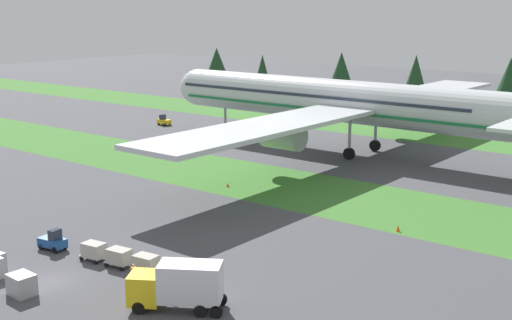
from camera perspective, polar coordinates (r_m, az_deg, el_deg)
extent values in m
plane|color=#47474C|center=(57.15, -17.12, -9.80)|extent=(400.00, 400.00, 0.00)
cube|color=#3D752D|center=(81.48, 3.94, -2.52)|extent=(320.00, 15.91, 0.01)
cube|color=#3D752D|center=(119.41, 15.93, 1.90)|extent=(320.00, 15.91, 0.01)
cylinder|color=silver|center=(102.69, 6.93, 5.02)|extent=(58.00, 6.80, 6.37)
sphere|color=silver|center=(120.38, -4.92, 6.18)|extent=(6.24, 6.24, 6.24)
cube|color=#19703D|center=(102.84, 6.91, 4.40)|extent=(56.59, 6.91, 0.36)
cube|color=#283342|center=(104.48, 5.29, 5.63)|extent=(50.93, 6.81, 0.44)
cube|color=silver|center=(82.41, 0.65, 2.79)|extent=(9.47, 38.94, 0.57)
cylinder|color=#A3A3A8|center=(88.18, 2.28, 2.05)|extent=(5.68, 3.55, 3.50)
cube|color=silver|center=(120.93, 14.06, 5.57)|extent=(9.47, 38.94, 0.57)
cylinder|color=#A3A3A8|center=(116.57, 12.18, 4.37)|extent=(5.68, 3.55, 3.50)
cylinder|color=#A3A3A8|center=(116.65, -2.61, 3.98)|extent=(0.44, 0.44, 6.25)
cylinder|color=black|center=(117.16, -2.60, 2.47)|extent=(1.20, 0.43, 1.20)
cylinder|color=#A3A3A8|center=(97.75, 7.93, 2.26)|extent=(0.44, 0.44, 6.00)
cylinder|color=black|center=(98.33, 7.88, 0.54)|extent=(1.70, 0.61, 1.70)
cylinder|color=#A3A3A8|center=(104.30, 10.10, 2.83)|extent=(0.44, 0.44, 6.00)
cylinder|color=black|center=(104.84, 10.03, 1.22)|extent=(1.70, 0.61, 1.70)
cube|color=#1E4C8E|center=(64.02, -16.84, -6.68)|extent=(2.75, 1.62, 0.77)
cube|color=#283342|center=(63.48, -16.65, -6.04)|extent=(0.83, 1.17, 0.90)
cylinder|color=black|center=(64.46, -17.73, -6.97)|extent=(0.62, 0.28, 0.60)
cylinder|color=black|center=(65.14, -17.01, -6.72)|extent=(0.62, 0.28, 0.60)
cylinder|color=black|center=(63.16, -16.63, -7.31)|extent=(0.62, 0.28, 0.60)
cylinder|color=black|center=(63.85, -15.90, -7.04)|extent=(0.62, 0.28, 0.60)
cube|color=#A3A3A8|center=(60.60, -13.54, -7.87)|extent=(2.37, 1.77, 0.10)
cube|color=#ADA89E|center=(60.40, -13.57, -7.34)|extent=(2.09, 1.56, 1.10)
cylinder|color=black|center=(60.78, -14.55, -8.07)|extent=(0.41, 0.17, 0.40)
cylinder|color=black|center=(61.69, -13.64, -7.71)|extent=(0.41, 0.17, 0.40)
cylinder|color=black|center=(59.66, -13.41, -8.41)|extent=(0.41, 0.17, 0.40)
cylinder|color=black|center=(60.58, -12.50, -8.03)|extent=(0.41, 0.17, 0.40)
cube|color=#A3A3A8|center=(58.71, -11.49, -8.45)|extent=(2.37, 1.77, 0.10)
cube|color=#ADA89E|center=(58.50, -11.51, -7.90)|extent=(2.09, 1.56, 1.10)
cylinder|color=black|center=(58.85, -12.54, -8.66)|extent=(0.41, 0.17, 0.40)
cylinder|color=black|center=(59.79, -11.63, -8.27)|extent=(0.41, 0.17, 0.40)
cylinder|color=black|center=(57.78, -11.32, -9.01)|extent=(0.41, 0.17, 0.40)
cylinder|color=black|center=(58.73, -10.41, -8.61)|extent=(0.41, 0.17, 0.40)
cube|color=#A3A3A8|center=(56.90, -9.30, -9.06)|extent=(2.37, 1.77, 0.10)
cube|color=#ADA89E|center=(56.68, -9.32, -8.49)|extent=(2.09, 1.56, 1.10)
cylinder|color=black|center=(57.01, -10.39, -9.27)|extent=(0.41, 0.17, 0.40)
cylinder|color=black|center=(57.97, -9.48, -8.86)|extent=(0.41, 0.17, 0.40)
cylinder|color=black|center=(55.98, -9.08, -9.64)|extent=(0.41, 0.17, 0.40)
cylinder|color=black|center=(56.96, -8.18, -9.21)|extent=(0.41, 0.17, 0.40)
cube|color=#A3A3A8|center=(55.19, -6.96, -9.68)|extent=(2.37, 1.77, 0.10)
cube|color=#ADA89E|center=(54.96, -6.97, -9.11)|extent=(2.09, 1.56, 1.10)
cylinder|color=black|center=(55.25, -8.09, -9.91)|extent=(0.41, 0.17, 0.40)
cylinder|color=black|center=(56.24, -7.20, -9.47)|extent=(0.41, 0.17, 0.40)
cylinder|color=black|center=(54.28, -6.70, -10.30)|extent=(0.41, 0.17, 0.40)
cylinder|color=black|center=(55.29, -5.81, -9.83)|extent=(0.41, 0.17, 0.40)
cube|color=yellow|center=(50.22, -9.38, -10.63)|extent=(3.09, 3.12, 2.20)
cube|color=#283342|center=(50.33, -10.58, -10.08)|extent=(1.17, 1.79, 0.97)
cube|color=silver|center=(49.23, -5.58, -10.24)|extent=(5.03, 4.35, 2.80)
cylinder|color=black|center=(49.84, -9.89, -12.22)|extent=(0.97, 0.77, 0.96)
cylinder|color=black|center=(51.59, -9.28, -11.31)|extent=(0.97, 0.77, 0.96)
cylinder|color=black|center=(48.87, -4.72, -12.59)|extent=(0.97, 0.77, 0.96)
cylinder|color=black|center=(50.65, -4.29, -11.64)|extent=(0.97, 0.77, 0.96)
cylinder|color=black|center=(48.68, -3.39, -12.67)|extent=(0.97, 0.77, 0.96)
cylinder|color=black|center=(50.47, -3.01, -11.71)|extent=(0.97, 0.77, 0.96)
cube|color=yellow|center=(127.63, -7.78, 3.25)|extent=(2.61, 1.32, 0.77)
cube|color=#283342|center=(127.78, -7.91, 3.63)|extent=(0.71, 1.10, 0.90)
cylinder|color=black|center=(127.42, -7.31, 3.07)|extent=(0.60, 0.20, 0.60)
cylinder|color=black|center=(126.67, -7.67, 3.00)|extent=(0.60, 0.20, 0.60)
cylinder|color=black|center=(128.72, -7.88, 3.15)|extent=(0.60, 0.20, 0.60)
cylinder|color=black|center=(127.98, -8.24, 3.09)|extent=(0.60, 0.20, 0.60)
cylinder|color=black|center=(54.88, -10.38, -9.91)|extent=(0.18, 0.18, 0.85)
cylinder|color=black|center=(54.76, -10.20, -9.95)|extent=(0.18, 0.18, 0.85)
cylinder|color=orange|center=(54.54, -10.32, -9.22)|extent=(0.36, 0.36, 0.62)
sphere|color=tan|center=(54.38, -10.34, -8.77)|extent=(0.24, 0.24, 0.24)
cylinder|color=orange|center=(54.69, -10.51, -9.20)|extent=(0.10, 0.10, 0.58)
cylinder|color=orange|center=(54.42, -10.13, -9.29)|extent=(0.10, 0.10, 0.58)
cylinder|color=black|center=(52.23, -7.14, -10.99)|extent=(0.18, 0.18, 0.85)
cylinder|color=black|center=(52.16, -7.37, -11.03)|extent=(0.18, 0.18, 0.85)
cylinder|color=orange|center=(51.91, -7.28, -10.27)|extent=(0.36, 0.36, 0.62)
sphere|color=tan|center=(51.73, -7.29, -9.80)|extent=(0.24, 0.24, 0.24)
cylinder|color=orange|center=(51.99, -7.04, -10.26)|extent=(0.10, 0.10, 0.58)
cylinder|color=orange|center=(51.85, -7.52, -10.34)|extent=(0.10, 0.10, 0.58)
cube|color=#A3A3A8|center=(55.01, -19.21, -9.93)|extent=(2.08, 1.70, 1.65)
cone|color=orange|center=(67.72, 11.93, -5.66)|extent=(0.44, 0.44, 0.64)
cone|color=orange|center=(82.61, -2.40, -2.12)|extent=(0.44, 0.44, 0.46)
cylinder|color=#4C3823|center=(192.99, -3.32, 6.86)|extent=(0.70, 0.70, 3.76)
cone|color=#1E4223|center=(192.53, -3.35, 8.44)|extent=(5.35, 5.35, 6.93)
cylinder|color=#4C3823|center=(177.36, 0.55, 6.24)|extent=(0.70, 0.70, 2.95)
cone|color=#1E4223|center=(176.89, 0.55, 7.81)|extent=(3.67, 3.67, 6.81)
cylinder|color=#4C3823|center=(165.84, 7.18, 5.74)|extent=(0.70, 0.70, 3.19)
cone|color=#1E4223|center=(165.27, 7.23, 7.67)|extent=(5.59, 5.59, 8.04)
cylinder|color=#4C3823|center=(155.09, 13.24, 4.90)|extent=(0.70, 0.70, 2.51)
cone|color=#1E4223|center=(154.46, 13.35, 7.00)|extent=(5.45, 5.45, 8.93)
cylinder|color=#4C3823|center=(149.54, 20.51, 4.33)|extent=(0.70, 0.70, 3.43)
cone|color=#1E4223|center=(148.89, 20.68, 6.54)|extent=(5.82, 5.82, 8.19)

